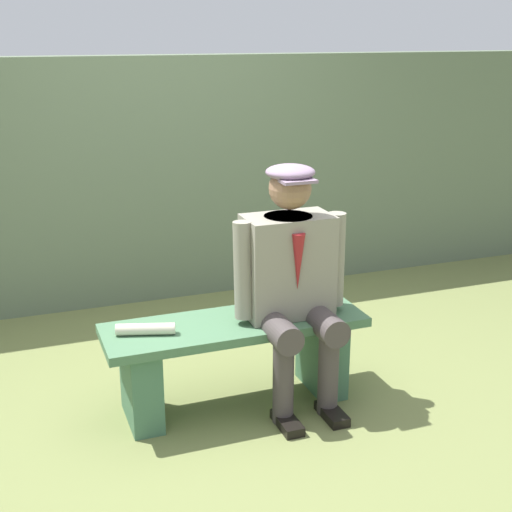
% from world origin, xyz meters
% --- Properties ---
extents(ground_plane, '(30.00, 30.00, 0.00)m').
position_xyz_m(ground_plane, '(0.00, 0.00, 0.00)').
color(ground_plane, olive).
extents(bench, '(1.40, 0.44, 0.49)m').
position_xyz_m(bench, '(0.00, 0.00, 0.31)').
color(bench, '#446B4A').
rests_on(bench, ground).
extents(seated_man, '(0.63, 0.58, 1.31)m').
position_xyz_m(seated_man, '(-0.30, 0.06, 0.73)').
color(seated_man, gray).
rests_on(seated_man, ground).
extents(rolled_magazine, '(0.30, 0.15, 0.06)m').
position_xyz_m(rolled_magazine, '(0.48, 0.01, 0.52)').
color(rolled_magazine, beige).
rests_on(rolled_magazine, bench).
extents(stadium_wall, '(12.00, 0.24, 1.79)m').
position_xyz_m(stadium_wall, '(0.00, -1.80, 0.90)').
color(stadium_wall, '#596851').
rests_on(stadium_wall, ground).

